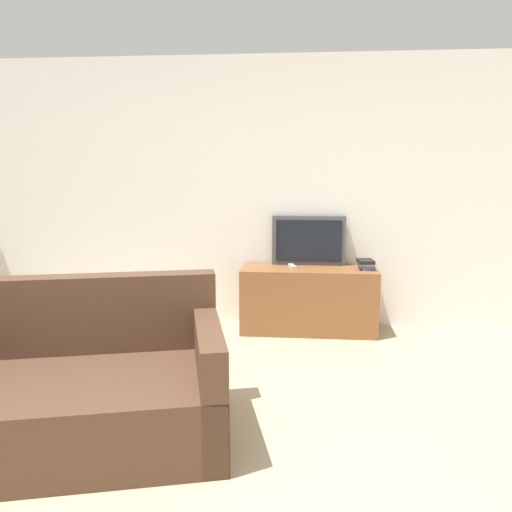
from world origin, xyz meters
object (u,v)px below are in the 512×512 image
Objects in this scene: tv_stand at (308,300)px; couch at (78,392)px; book_stack at (366,264)px; television at (309,240)px; remote_on_stand at (292,266)px.

couch is (-1.34, -2.07, -0.02)m from tv_stand.
tv_stand is 0.64m from book_stack.
tv_stand is at bearing -178.54° from book_stack.
book_stack is at bearing 33.81° from couch.
couch is 2.82m from book_stack.
book_stack is (1.87, 2.08, 0.37)m from couch.
television reaches higher than remote_on_stand.
couch is at bearing -122.97° from tv_stand.
tv_stand is 0.70× the size of couch.
tv_stand is 2.46m from couch.
couch is 2.42m from remote_on_stand.
couch reaches higher than tv_stand.
television reaches higher than couch.
remote_on_stand is at bearing 46.23° from couch.
television is at bearing 45.01° from couch.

